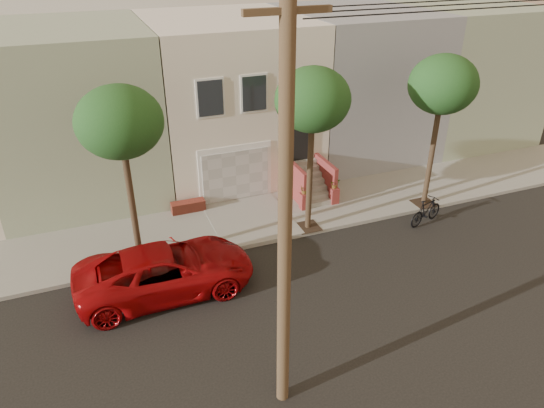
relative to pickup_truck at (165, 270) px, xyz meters
name	(u,v)px	position (x,y,z in m)	size (l,w,h in m)	color
ground	(330,294)	(4.89, -2.14, -0.79)	(90.00, 90.00, 0.00)	black
sidewalk	(271,216)	(4.89, 3.21, -0.72)	(40.00, 3.70, 0.15)	gray
house_row	(227,94)	(4.89, 9.05, 2.85)	(33.10, 11.70, 7.00)	beige
tree_left	(120,123)	(-0.61, 1.76, 4.46)	(2.70, 2.57, 6.30)	#2D2116
tree_mid	(313,101)	(5.89, 1.76, 4.46)	(2.70, 2.57, 6.30)	#2D2116
tree_right	(443,85)	(11.39, 1.76, 4.46)	(2.70, 2.57, 6.30)	#2D2116
pickup_truck	(165,270)	(0.00, 0.00, 0.00)	(2.63, 5.70, 1.58)	#9A080A
motorcycle	(426,211)	(10.56, 0.54, -0.24)	(0.52, 1.84, 1.11)	black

